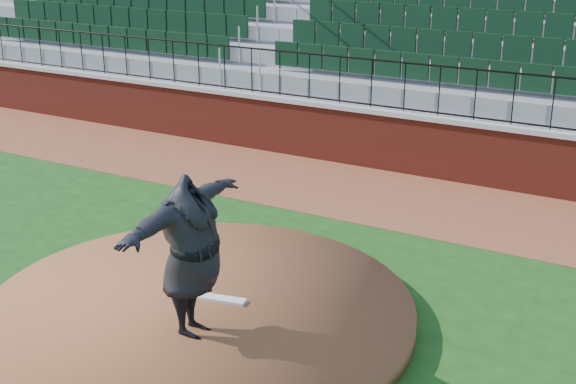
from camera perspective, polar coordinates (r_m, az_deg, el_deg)
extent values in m
plane|color=#174614|center=(10.77, -3.98, -8.89)|extent=(90.00, 90.00, 0.00)
cube|color=brown|center=(15.16, 7.28, -0.28)|extent=(34.00, 3.20, 0.01)
cube|color=maroon|center=(16.40, 9.52, 3.34)|extent=(34.00, 0.35, 1.20)
cube|color=#B7B7B7|center=(16.23, 9.65, 5.54)|extent=(34.00, 0.45, 0.10)
cube|color=maroon|center=(21.18, 15.23, 12.54)|extent=(34.00, 0.50, 5.50)
cylinder|color=brown|center=(10.61, -6.52, -8.69)|extent=(5.76, 5.76, 0.25)
cube|color=white|center=(10.57, -4.82, -7.83)|extent=(0.66, 0.29, 0.04)
imported|color=black|center=(9.40, -7.08, -4.69)|extent=(0.93, 2.60, 2.07)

